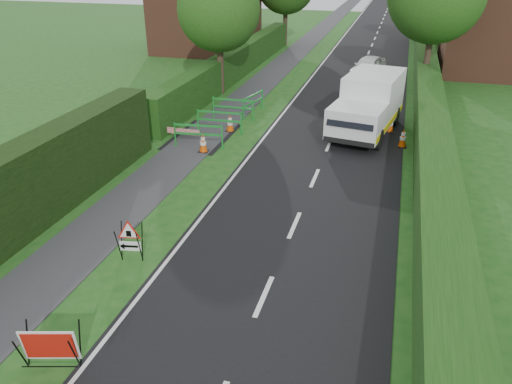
# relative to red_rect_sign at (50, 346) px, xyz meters

# --- Properties ---
(ground) EXTENTS (120.00, 120.00, 0.00)m
(ground) POSITION_rel_red_rect_sign_xyz_m (0.93, 2.26, -0.53)
(ground) COLOR #194B15
(ground) RESTS_ON ground
(road_surface) EXTENTS (6.00, 90.00, 0.02)m
(road_surface) POSITION_rel_red_rect_sign_xyz_m (3.43, 37.26, -0.52)
(road_surface) COLOR black
(road_surface) RESTS_ON ground
(footpath) EXTENTS (2.00, 90.00, 0.02)m
(footpath) POSITION_rel_red_rect_sign_xyz_m (-2.07, 37.26, -0.52)
(footpath) COLOR #2D2D30
(footpath) RESTS_ON ground
(hedge_west_far) EXTENTS (1.00, 24.00, 1.80)m
(hedge_west_far) POSITION_rel_red_rect_sign_xyz_m (-4.07, 24.26, -0.53)
(hedge_west_far) COLOR #14380F
(hedge_west_far) RESTS_ON ground
(hedge_east) EXTENTS (1.20, 50.00, 1.50)m
(hedge_east) POSITION_rel_red_rect_sign_xyz_m (7.43, 18.26, -0.53)
(hedge_east) COLOR #14380F
(hedge_east) RESTS_ON ground
(house_west) EXTENTS (7.50, 7.40, 7.88)m
(house_west) POSITION_rel_red_rect_sign_xyz_m (-9.07, 32.26, 2.37)
(house_west) COLOR brown
(house_west) RESTS_ON ground
(house_east_a) EXTENTS (7.50, 7.40, 7.88)m
(house_east_a) POSITION_rel_red_rect_sign_xyz_m (11.93, 30.26, 2.37)
(house_east_a) COLOR brown
(house_east_a) RESTS_ON ground
(house_east_b) EXTENTS (7.50, 7.40, 7.88)m
(house_east_b) POSITION_rel_red_rect_sign_xyz_m (12.93, 44.26, 2.37)
(house_east_b) COLOR brown
(house_east_b) RESTS_ON ground
(tree_nw) EXTENTS (4.40, 4.40, 6.70)m
(tree_nw) POSITION_rel_red_rect_sign_xyz_m (-3.67, 20.26, 3.96)
(tree_nw) COLOR #2D2116
(tree_nw) RESTS_ON ground
(red_rect_sign) EXTENTS (1.20, 0.92, 0.92)m
(red_rect_sign) POSITION_rel_red_rect_sign_xyz_m (0.00, 0.00, 0.00)
(red_rect_sign) COLOR black
(red_rect_sign) RESTS_ON ground
(triangle_sign) EXTENTS (0.82, 0.82, 1.03)m
(triangle_sign) POSITION_rel_red_rect_sign_xyz_m (-0.35, 3.75, 0.19)
(triangle_sign) COLOR black
(triangle_sign) RESTS_ON ground
(works_van) EXTENTS (3.00, 5.74, 2.49)m
(works_van) POSITION_rel_red_rect_sign_xyz_m (4.77, 15.84, 0.80)
(works_van) COLOR silver
(works_van) RESTS_ON ground
(traffic_cone_0) EXTENTS (0.38, 0.38, 0.79)m
(traffic_cone_0) POSITION_rel_red_rect_sign_xyz_m (6.37, 14.38, -0.13)
(traffic_cone_0) COLOR black
(traffic_cone_0) RESTS_ON ground
(traffic_cone_1) EXTENTS (0.38, 0.38, 0.79)m
(traffic_cone_1) POSITION_rel_red_rect_sign_xyz_m (5.79, 16.15, -0.13)
(traffic_cone_1) COLOR black
(traffic_cone_1) RESTS_ON ground
(traffic_cone_2) EXTENTS (0.38, 0.38, 0.79)m
(traffic_cone_2) POSITION_rel_red_rect_sign_xyz_m (5.98, 17.71, -0.13)
(traffic_cone_2) COLOR black
(traffic_cone_2) RESTS_ON ground
(traffic_cone_3) EXTENTS (0.38, 0.38, 0.79)m
(traffic_cone_3) POSITION_rel_red_rect_sign_xyz_m (-1.35, 11.57, -0.13)
(traffic_cone_3) COLOR black
(traffic_cone_3) RESTS_ON ground
(traffic_cone_4) EXTENTS (0.38, 0.38, 0.79)m
(traffic_cone_4) POSITION_rel_red_rect_sign_xyz_m (-1.12, 14.26, -0.13)
(traffic_cone_4) COLOR black
(traffic_cone_4) RESTS_ON ground
(ped_barrier_0) EXTENTS (2.09, 0.60, 1.00)m
(ped_barrier_0) POSITION_rel_red_rect_sign_xyz_m (-1.75, 12.08, 0.10)
(ped_barrier_0) COLOR #167D27
(ped_barrier_0) RESTS_ON ground
(ped_barrier_1) EXTENTS (2.08, 0.46, 1.00)m
(ped_barrier_1) POSITION_rel_red_rect_sign_xyz_m (-1.53, 14.02, 0.10)
(ped_barrier_1) COLOR #167D27
(ped_barrier_1) RESTS_ON ground
(ped_barrier_2) EXTENTS (2.06, 0.35, 1.00)m
(ped_barrier_2) POSITION_rel_red_rect_sign_xyz_m (-1.57, 16.07, 0.10)
(ped_barrier_2) COLOR #167D27
(ped_barrier_2) RESTS_ON ground
(ped_barrier_3) EXTENTS (0.76, 2.09, 1.00)m
(ped_barrier_3) POSITION_rel_red_rect_sign_xyz_m (-0.87, 17.12, 0.10)
(ped_barrier_3) COLOR #167D27
(ped_barrier_3) RESTS_ON ground
(redwhite_plank) EXTENTS (1.50, 0.09, 0.25)m
(redwhite_plank) POSITION_rel_red_rect_sign_xyz_m (-2.60, 12.47, -0.53)
(redwhite_plank) COLOR red
(redwhite_plank) RESTS_ON ground
(hatchback_car) EXTENTS (2.38, 3.98, 1.27)m
(hatchback_car) POSITION_rel_red_rect_sign_xyz_m (3.96, 26.68, 0.11)
(hatchback_car) COLOR white
(hatchback_car) RESTS_ON ground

